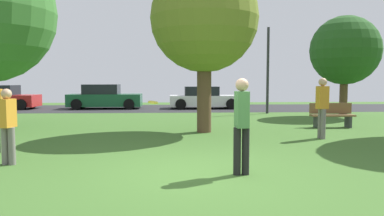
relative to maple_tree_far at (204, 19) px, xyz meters
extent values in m
plane|color=#3D6628|center=(-0.56, -5.45, -3.77)|extent=(44.00, 44.00, 0.00)
cube|color=#28282B|center=(-0.56, 10.55, -3.77)|extent=(44.00, 6.40, 0.01)
cylinder|color=brown|center=(0.00, 0.00, -2.38)|extent=(0.48, 0.48, 2.78)
sphere|color=olive|center=(0.00, 0.00, 0.03)|extent=(3.58, 3.58, 3.58)
cylinder|color=brown|center=(7.15, 4.91, -2.64)|extent=(0.37, 0.37, 2.27)
sphere|color=#23511E|center=(7.15, 4.91, -0.59)|extent=(3.27, 3.27, 3.27)
cylinder|color=slate|center=(3.43, -1.65, -3.32)|extent=(0.14, 0.14, 0.90)
cylinder|color=slate|center=(3.39, -1.49, -3.32)|extent=(0.14, 0.14, 0.90)
cube|color=orange|center=(3.41, -1.57, -2.53)|extent=(0.36, 0.28, 0.68)
sphere|color=tan|center=(3.41, -1.57, -2.07)|extent=(0.24, 0.24, 0.24)
cylinder|color=black|center=(0.13, -5.62, -3.33)|extent=(0.14, 0.14, 0.89)
cylinder|color=black|center=(0.29, -5.61, -3.33)|extent=(0.14, 0.14, 0.89)
cube|color=#51894C|center=(0.21, -5.62, -2.55)|extent=(0.24, 0.33, 0.66)
sphere|color=tan|center=(0.21, -5.62, -2.10)|extent=(0.24, 0.24, 0.24)
cylinder|color=slate|center=(-4.55, -4.53, -3.38)|extent=(0.14, 0.14, 0.78)
cylinder|color=slate|center=(-4.39, -4.57, -3.38)|extent=(0.14, 0.14, 0.78)
cube|color=orange|center=(-4.47, -4.55, -2.70)|extent=(0.29, 0.36, 0.59)
sphere|color=tan|center=(-4.47, -4.55, -2.30)|extent=(0.21, 0.21, 0.21)
cylinder|color=yellow|center=(-1.58, -2.59, -2.60)|extent=(0.38, 0.38, 0.07)
cube|color=#B21E1E|center=(-11.38, 10.52, -3.27)|extent=(4.04, 1.75, 0.71)
cylinder|color=black|center=(-9.97, 11.39, -3.45)|extent=(0.64, 0.22, 0.64)
cylinder|color=black|center=(-9.97, 9.65, -3.45)|extent=(0.64, 0.22, 0.64)
cube|color=#195633|center=(-5.23, 10.54, -3.25)|extent=(4.42, 1.73, 0.75)
cube|color=black|center=(-5.45, 10.54, -2.57)|extent=(2.12, 1.52, 0.59)
cylinder|color=black|center=(-3.68, 11.40, -3.45)|extent=(0.64, 0.22, 0.64)
cylinder|color=black|center=(-3.68, 9.67, -3.45)|extent=(0.64, 0.22, 0.64)
cylinder|color=black|center=(-6.77, 11.40, -3.45)|extent=(0.64, 0.22, 0.64)
cylinder|color=black|center=(-6.77, 9.67, -3.45)|extent=(0.64, 0.22, 0.64)
cube|color=white|center=(0.93, 10.39, -3.29)|extent=(4.34, 1.77, 0.66)
cube|color=black|center=(0.71, 10.39, -2.69)|extent=(2.09, 1.56, 0.55)
cylinder|color=black|center=(2.45, 11.28, -3.45)|extent=(0.64, 0.22, 0.64)
cylinder|color=black|center=(2.45, 9.51, -3.45)|extent=(0.64, 0.22, 0.64)
cylinder|color=black|center=(-0.59, 11.28, -3.45)|extent=(0.64, 0.22, 0.64)
cylinder|color=black|center=(-0.59, 9.51, -3.45)|extent=(0.64, 0.22, 0.64)
cube|color=brown|center=(4.86, 0.93, -3.32)|extent=(1.60, 0.44, 0.06)
cube|color=brown|center=(4.86, 1.13, -3.07)|extent=(1.60, 0.06, 0.40)
cube|color=#333338|center=(5.46, 0.93, -3.55)|extent=(0.10, 0.40, 0.45)
cube|color=#333338|center=(4.26, 0.93, -3.55)|extent=(0.10, 0.40, 0.45)
cylinder|color=#2D2D33|center=(3.92, 6.75, -1.52)|extent=(0.14, 0.14, 4.50)
camera|label=1|loc=(-1.05, -12.24, -2.01)|focal=34.19mm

